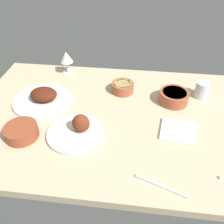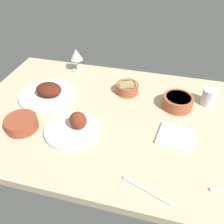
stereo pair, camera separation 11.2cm
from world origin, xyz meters
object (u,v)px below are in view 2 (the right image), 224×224
Objects in this scene: fork_loose at (147,191)px; wine_glass at (76,56)px; bowl_onions at (21,123)px; bowl_sauce at (178,102)px; folded_napkin at (176,137)px; plate_far_side at (74,127)px; plate_center_main at (48,93)px; water_tumbler at (209,97)px; bowl_pasta at (127,88)px.

wine_glass is at bearing 146.12° from fork_loose.
bowl_onions is 56.01cm from wine_glass.
fork_loose is (8.24, 51.18, -2.91)cm from bowl_sauce.
wine_glass is at bearing -35.67° from folded_napkin.
bowl_onions is at bearing 10.23° from plate_far_side.
plate_center_main is 1.56× the size of fork_loose.
bowl_sauce is (-66.64, -7.98, 0.97)cm from plate_center_main.
bowl_sauce is (-43.77, -28.88, 1.05)cm from plate_far_side.
folded_napkin is (-67.18, 14.39, -1.74)cm from plate_center_main.
bowl_sauce is 16.26cm from water_tumbler.
bowl_pasta is 1.39× the size of water_tumbler.
wine_glass is at bearing -95.80° from bowl_onions.
folded_napkin reaches higher than fork_loose.
plate_center_main is 2.07× the size of bowl_onions.
wine_glass reaches higher than water_tumbler.
bowl_pasta is at bearing -115.90° from plate_far_side.
plate_center_main is 42.38cm from bowl_pasta.
wine_glass is (-5.11, -30.17, 7.58)cm from plate_center_main.
bowl_pasta is 0.85× the size of wine_glass.
bowl_sauce is at bearing 166.86° from bowl_pasta.
bowl_sauce is 0.98× the size of folded_napkin.
bowl_pasta is 0.63× the size of fork_loose.
bowl_sauce is at bearing -153.76° from bowl_onions.
plate_center_main is 31.52cm from wine_glass.
fork_loose is at bearing 162.94° from bowl_onions.
plate_center_main is 2.00× the size of bowl_sauce.
bowl_pasta is 41.60cm from water_tumbler.
wine_glass reaches higher than bowl_pasta.
fork_loose is at bearing 107.85° from bowl_pasta.
plate_center_main is 68.72cm from folded_napkin.
wine_glass is (17.76, -51.07, 7.66)cm from plate_far_side.
folded_napkin is at bearing 93.20° from fork_loose.
water_tumbler reaches higher than folded_napkin.
fork_loose is at bearing 147.89° from plate_far_side.
plate_far_side is 52.45cm from bowl_sauce.
plate_center_main reaches higher than bowl_onions.
fork_loose is at bearing 143.51° from plate_center_main.
bowl_sauce is 0.78× the size of fork_loose.
bowl_pasta reaches higher than folded_napkin.
fork_loose is (8.77, 28.81, -0.20)cm from folded_napkin.
wine_glass is 78.18cm from water_tumbler.
fork_loose is at bearing 73.07° from folded_napkin.
bowl_onions is 91.09cm from water_tumbler.
wine_glass reaches higher than plate_far_side.
bowl_onions is 56.40cm from bowl_pasta.
plate_center_main is 25.13cm from bowl_onions.
bowl_onions is 1.66× the size of water_tumbler.
wine_glass is at bearing -70.82° from plate_far_side.
wine_glass is (61.54, -22.19, 6.61)cm from bowl_sauce.
bowl_sauce is 1.24× the size of bowl_pasta.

